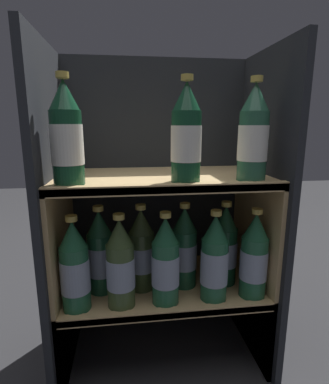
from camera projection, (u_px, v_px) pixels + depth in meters
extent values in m
cube|color=#23262B|center=(156.00, 200.00, 1.08)|extent=(0.65, 0.02, 0.96)
cube|color=#23262B|center=(55.00, 218.00, 0.86)|extent=(0.02, 0.38, 0.96)
cube|color=#23262B|center=(261.00, 210.00, 0.94)|extent=(0.02, 0.38, 0.96)
cube|color=tan|center=(162.00, 283.00, 0.95)|extent=(0.61, 0.34, 0.02)
cube|color=tan|center=(170.00, 313.00, 0.80)|extent=(0.61, 0.02, 0.03)
cube|color=tan|center=(69.00, 327.00, 0.94)|extent=(0.01, 0.34, 0.24)
cube|color=tan|center=(249.00, 312.00, 1.02)|extent=(0.01, 0.34, 0.24)
cube|color=tan|center=(162.00, 178.00, 0.88)|extent=(0.61, 0.34, 0.02)
cube|color=tan|center=(170.00, 189.00, 0.73)|extent=(0.61, 0.02, 0.03)
cube|color=tan|center=(66.00, 277.00, 0.91)|extent=(0.01, 0.34, 0.58)
cube|color=tan|center=(252.00, 266.00, 0.98)|extent=(0.01, 0.34, 0.58)
cylinder|color=#144228|center=(67.00, 148.00, 0.72)|extent=(0.07, 0.07, 0.18)
cylinder|color=silver|center=(67.00, 145.00, 0.72)|extent=(0.08, 0.08, 0.10)
cone|color=#144228|center=(64.00, 94.00, 0.69)|extent=(0.07, 0.07, 0.07)
cylinder|color=gold|center=(62.00, 75.00, 0.68)|extent=(0.03, 0.03, 0.01)
cylinder|color=#144228|center=(186.00, 147.00, 0.75)|extent=(0.07, 0.07, 0.18)
cylinder|color=silver|center=(186.00, 144.00, 0.75)|extent=(0.08, 0.08, 0.09)
cone|color=#144228|center=(187.00, 96.00, 0.73)|extent=(0.07, 0.07, 0.07)
cylinder|color=gold|center=(187.00, 77.00, 0.72)|extent=(0.03, 0.03, 0.01)
cylinder|color=#285B42|center=(253.00, 147.00, 0.78)|extent=(0.07, 0.07, 0.18)
cylinder|color=silver|center=(253.00, 143.00, 0.77)|extent=(0.08, 0.08, 0.09)
cone|color=#285B42|center=(256.00, 97.00, 0.75)|extent=(0.07, 0.07, 0.07)
cylinder|color=gold|center=(257.00, 79.00, 0.74)|extent=(0.03, 0.03, 0.01)
cylinder|color=#1E5638|center=(75.00, 278.00, 0.79)|extent=(0.07, 0.07, 0.18)
cylinder|color=#8C99B2|center=(75.00, 275.00, 0.79)|extent=(0.08, 0.08, 0.09)
cone|color=#1E5638|center=(72.00, 234.00, 0.76)|extent=(0.07, 0.07, 0.07)
cylinder|color=gold|center=(71.00, 218.00, 0.76)|extent=(0.03, 0.03, 0.01)
cylinder|color=#384C28|center=(121.00, 275.00, 0.81)|extent=(0.07, 0.07, 0.18)
cylinder|color=#8C99B2|center=(121.00, 272.00, 0.81)|extent=(0.08, 0.08, 0.08)
cone|color=#384C28|center=(119.00, 232.00, 0.78)|extent=(0.07, 0.07, 0.07)
cylinder|color=gold|center=(119.00, 216.00, 0.77)|extent=(0.03, 0.03, 0.01)
cylinder|color=#1E5638|center=(165.00, 272.00, 0.82)|extent=(0.07, 0.07, 0.18)
cylinder|color=#8C99B2|center=(165.00, 270.00, 0.82)|extent=(0.08, 0.08, 0.09)
cone|color=#1E5638|center=(165.00, 230.00, 0.80)|extent=(0.07, 0.07, 0.07)
cylinder|color=gold|center=(165.00, 215.00, 0.79)|extent=(0.03, 0.03, 0.01)
cylinder|color=#1E5638|center=(214.00, 269.00, 0.84)|extent=(0.07, 0.07, 0.18)
cylinder|color=#8C99B2|center=(214.00, 267.00, 0.84)|extent=(0.08, 0.08, 0.10)
cone|color=#1E5638|center=(216.00, 228.00, 0.81)|extent=(0.07, 0.07, 0.07)
cylinder|color=gold|center=(216.00, 213.00, 0.80)|extent=(0.03, 0.03, 0.01)
cylinder|color=#1E5638|center=(253.00, 267.00, 0.85)|extent=(0.07, 0.07, 0.18)
cylinder|color=#8C99B2|center=(253.00, 264.00, 0.85)|extent=(0.08, 0.08, 0.09)
cone|color=#1E5638|center=(256.00, 226.00, 0.83)|extent=(0.07, 0.07, 0.07)
cylinder|color=gold|center=(257.00, 211.00, 0.82)|extent=(0.03, 0.03, 0.01)
cylinder|color=#1E5638|center=(101.00, 263.00, 0.88)|extent=(0.07, 0.07, 0.18)
cylinder|color=#8C99B2|center=(101.00, 260.00, 0.88)|extent=(0.08, 0.08, 0.09)
cone|color=#1E5638|center=(99.00, 223.00, 0.85)|extent=(0.07, 0.07, 0.07)
cylinder|color=gold|center=(98.00, 208.00, 0.85)|extent=(0.03, 0.03, 0.01)
cylinder|color=#384C28|center=(142.00, 260.00, 0.90)|extent=(0.07, 0.07, 0.18)
cylinder|color=#8C99B2|center=(142.00, 257.00, 0.90)|extent=(0.08, 0.08, 0.08)
cone|color=#384C28|center=(141.00, 221.00, 0.87)|extent=(0.07, 0.07, 0.07)
cylinder|color=gold|center=(141.00, 207.00, 0.86)|extent=(0.03, 0.03, 0.01)
cylinder|color=#1E5638|center=(184.00, 258.00, 0.91)|extent=(0.07, 0.07, 0.18)
cylinder|color=#8C99B2|center=(184.00, 255.00, 0.91)|extent=(0.08, 0.08, 0.08)
cone|color=#1E5638|center=(185.00, 219.00, 0.89)|extent=(0.07, 0.07, 0.07)
cylinder|color=gold|center=(185.00, 205.00, 0.88)|extent=(0.03, 0.03, 0.01)
cylinder|color=#194C2D|center=(224.00, 255.00, 0.93)|extent=(0.07, 0.07, 0.18)
cylinder|color=#8C99B2|center=(224.00, 253.00, 0.93)|extent=(0.08, 0.08, 0.08)
cone|color=#194C2D|center=(226.00, 217.00, 0.90)|extent=(0.07, 0.07, 0.07)
cylinder|color=gold|center=(227.00, 204.00, 0.89)|extent=(0.03, 0.03, 0.01)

